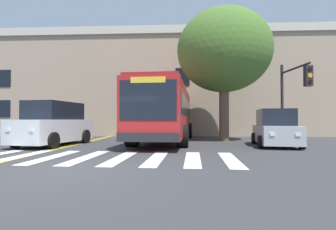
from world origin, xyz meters
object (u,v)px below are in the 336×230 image
(car_white_near_lane, at_px, (54,125))
(street_tree_curbside_large, at_px, (224,50))
(car_silver_far_lane, at_px, (275,129))
(traffic_light_near_corner, at_px, (293,89))
(city_bus, at_px, (166,112))
(car_teal_behind_bus, at_px, (184,125))

(car_white_near_lane, relative_size, street_tree_curbside_large, 0.60)
(car_silver_far_lane, xyz_separation_m, traffic_light_near_corner, (1.22, 0.77, 2.11))
(city_bus, relative_size, car_white_near_lane, 2.44)
(car_silver_far_lane, relative_size, traffic_light_near_corner, 0.89)
(car_white_near_lane, height_order, street_tree_curbside_large, street_tree_curbside_large)
(city_bus, distance_m, traffic_light_near_corner, 7.27)
(traffic_light_near_corner, bearing_deg, city_bus, 162.92)
(traffic_light_near_corner, bearing_deg, car_teal_behind_bus, 117.29)
(car_teal_behind_bus, height_order, traffic_light_near_corner, traffic_light_near_corner)
(city_bus, relative_size, car_teal_behind_bus, 2.97)
(traffic_light_near_corner, relative_size, street_tree_curbside_large, 0.54)
(car_teal_behind_bus, height_order, street_tree_curbside_large, street_tree_curbside_large)
(car_white_near_lane, distance_m, car_silver_far_lane, 11.31)
(city_bus, xyz_separation_m, car_white_near_lane, (-5.65, -3.05, -0.76))
(street_tree_curbside_large, bearing_deg, car_white_near_lane, -160.08)
(car_silver_far_lane, bearing_deg, street_tree_curbside_large, 122.63)
(city_bus, bearing_deg, street_tree_curbside_large, 4.87)
(car_silver_far_lane, bearing_deg, car_white_near_lane, -179.14)
(traffic_light_near_corner, bearing_deg, car_white_near_lane, -175.71)
(car_silver_far_lane, height_order, street_tree_curbside_large, street_tree_curbside_large)
(car_silver_far_lane, bearing_deg, car_teal_behind_bus, 110.81)
(street_tree_curbside_large, bearing_deg, car_silver_far_lane, -57.37)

